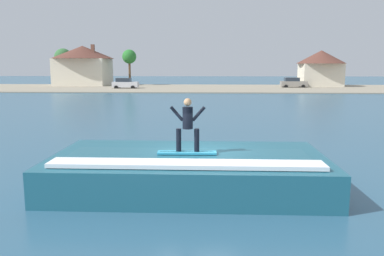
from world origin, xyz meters
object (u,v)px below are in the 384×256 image
at_px(surfer, 188,122).
at_px(car_far_shore, 293,83).
at_px(tree_short_bushy, 129,57).
at_px(surfboard, 187,153).
at_px(tree_tall_bare, 63,58).
at_px(wave_crest, 189,170).
at_px(car_near_shore, 125,83).
at_px(house_with_chimney, 83,63).
at_px(house_gabled_white, 321,66).

bearing_deg(surfer, car_far_shore, 74.91).
bearing_deg(tree_short_bushy, surfer, -76.73).
height_order(surfboard, tree_tall_bare, tree_tall_bare).
bearing_deg(wave_crest, tree_tall_bare, 113.91).
bearing_deg(tree_short_bushy, car_near_shore, -82.93).
height_order(wave_crest, tree_short_bushy, tree_short_bushy).
xyz_separation_m(house_with_chimney, tree_tall_bare, (-4.34, 1.42, 1.07)).
height_order(surfboard, car_far_shore, car_far_shore).
relative_size(surfer, car_far_shore, 0.37).
xyz_separation_m(wave_crest, surfer, (-0.00, -0.34, 1.63)).
bearing_deg(house_gabled_white, car_near_shore, -167.17).
distance_m(surfboard, tree_short_bushy, 64.47).
xyz_separation_m(surfer, house_with_chimney, (-23.70, 62.17, 2.14)).
height_order(wave_crest, tree_tall_bare, tree_tall_bare).
bearing_deg(tree_short_bushy, tree_tall_bare, 175.60).
height_order(wave_crest, car_near_shore, car_near_shore).
xyz_separation_m(surfer, car_near_shore, (-13.54, 52.72, -1.26)).
bearing_deg(car_near_shore, house_with_chimney, 137.06).
distance_m(car_far_shore, house_with_chimney, 39.52).
relative_size(house_with_chimney, house_gabled_white, 1.34).
relative_size(car_near_shore, tree_tall_bare, 0.59).
xyz_separation_m(wave_crest, car_near_shore, (-13.54, 52.38, 0.37)).
distance_m(wave_crest, surfboard, 0.78).
height_order(car_far_shore, house_with_chimney, house_with_chimney).
xyz_separation_m(wave_crest, car_far_shore, (15.30, 56.40, 0.37)).
relative_size(surfboard, car_far_shore, 0.41).
relative_size(surfboard, car_near_shore, 0.43).
relative_size(surfboard, house_with_chimney, 0.16).
bearing_deg(car_far_shore, wave_crest, -105.18).
xyz_separation_m(car_near_shore, house_gabled_white, (34.56, 7.87, 2.95)).
relative_size(car_far_shore, tree_tall_bare, 0.62).
height_order(surfboard, car_near_shore, car_near_shore).
height_order(house_with_chimney, tree_short_bushy, house_with_chimney).
xyz_separation_m(surfboard, house_gabled_white, (21.04, 60.64, 2.64)).
relative_size(wave_crest, car_near_shore, 2.04).
bearing_deg(tree_short_bushy, house_with_chimney, -177.44).
height_order(surfboard, house_with_chimney, house_with_chimney).
xyz_separation_m(car_near_shore, tree_short_bushy, (-1.22, 9.85, 4.53)).
relative_size(wave_crest, surfboard, 4.72).
relative_size(car_far_shore, house_with_chimney, 0.38).
xyz_separation_m(surfer, tree_short_bushy, (-14.76, 62.57, 3.27)).
height_order(car_near_shore, car_far_shore, same).
relative_size(surfer, house_with_chimney, 0.14).
bearing_deg(car_far_shore, surfboard, -105.10).
bearing_deg(surfboard, car_near_shore, 104.37).
distance_m(surfer, house_gabled_white, 64.16).
relative_size(surfboard, tree_tall_bare, 0.26).
relative_size(surfboard, house_gabled_white, 0.21).
distance_m(house_with_chimney, tree_tall_bare, 4.69).
xyz_separation_m(tree_tall_bare, tree_short_bushy, (13.28, -1.02, 0.05)).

